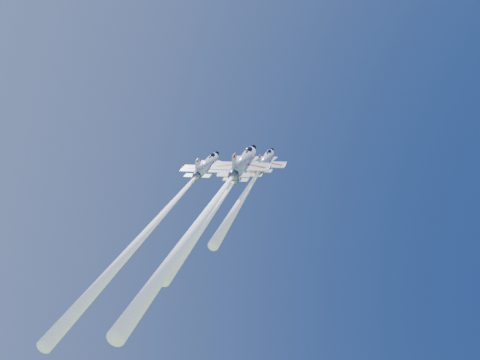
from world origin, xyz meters
TOP-DOWN VIEW (x-y plane):
  - jet_lead at (-6.40, -2.12)m, footprint 33.77×26.73m
  - jet_left at (-19.66, -3.98)m, footprint 41.03×32.73m
  - jet_right at (-5.30, -9.95)m, footprint 27.62×21.78m
  - jet_slot at (-17.91, -15.88)m, footprint 38.62×30.61m

SIDE VIEW (x-z plane):
  - jet_slot at x=-17.91m, z-range 66.91..110.69m
  - jet_left at x=-19.66m, z-range 65.59..113.14m
  - jet_lead at x=-6.40m, z-range 74.66..112.78m
  - jet_right at x=-5.30m, z-range 79.97..110.74m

